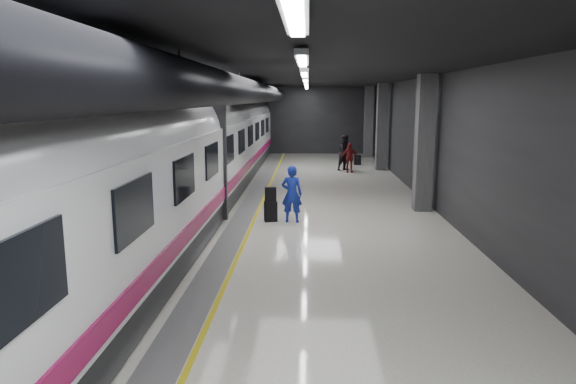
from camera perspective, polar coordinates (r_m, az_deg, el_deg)
ground at (r=15.59m, az=-0.42°, el=-3.44°), size 40.00×40.00×0.00m
platform_hall at (r=16.11m, az=-1.31°, el=9.71°), size 10.02×40.02×4.51m
train at (r=15.72m, az=-12.37°, el=4.09°), size 3.05×38.00×4.05m
traveler_main at (r=15.52m, az=0.43°, el=-0.22°), size 0.68×0.49×1.74m
suitcase_main at (r=15.72m, az=-1.94°, el=-2.17°), size 0.43×0.33×0.62m
shoulder_bag at (r=15.60m, az=-1.95°, el=-0.27°), size 0.36×0.25×0.44m
traveler_far_a at (r=26.99m, az=6.41°, el=4.38°), size 1.16×1.12×1.88m
traveler_far_b at (r=26.32m, az=6.83°, el=3.81°), size 0.91×0.44×1.50m
suitcase_far at (r=29.46m, az=7.72°, el=3.54°), size 0.39×0.27×0.55m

